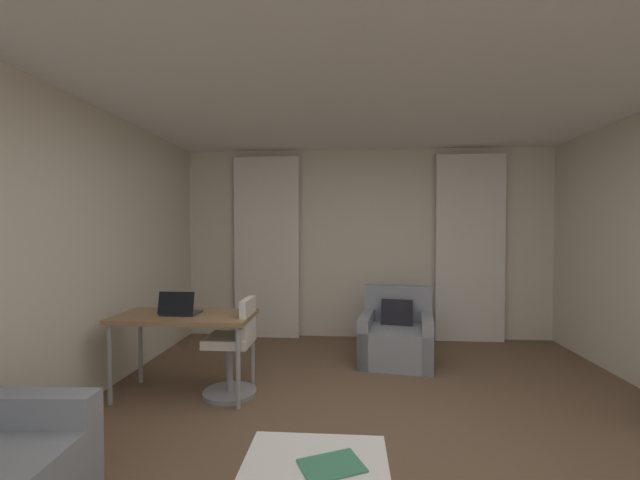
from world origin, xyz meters
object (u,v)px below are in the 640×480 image
(armchair, at_px, (397,337))
(desk, at_px, (185,322))
(desk_chair, at_px, (234,352))
(laptop, at_px, (180,310))
(magazine_open, at_px, (332,466))

(armchair, bearing_deg, desk, -151.41)
(desk_chair, height_order, laptop, laptop)
(desk, bearing_deg, laptop, -152.11)
(laptop, distance_m, magazine_open, 2.25)
(desk_chair, xyz_separation_m, magazine_open, (0.96, -1.72, 0.02))
(desk, xyz_separation_m, desk_chair, (0.44, 0.02, -0.27))
(magazine_open, bearing_deg, desk_chair, 119.07)
(armchair, distance_m, desk_chair, 1.92)
(desk, xyz_separation_m, magazine_open, (1.40, -1.71, -0.25))
(armchair, xyz_separation_m, desk_chair, (-1.58, -1.08, 0.12))
(desk_chair, relative_size, magazine_open, 2.60)
(armchair, bearing_deg, laptop, -151.42)
(armchair, distance_m, desk, 2.33)
(armchair, relative_size, desk, 0.78)
(laptop, bearing_deg, armchair, 28.58)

